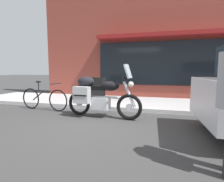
% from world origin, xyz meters
% --- Properties ---
extents(ground_plane, '(80.00, 80.00, 0.00)m').
position_xyz_m(ground_plane, '(0.00, 0.00, 0.00)').
color(ground_plane, '#3A3A3A').
extents(touring_motorcycle, '(2.13, 0.62, 1.41)m').
position_xyz_m(touring_motorcycle, '(-0.24, 0.40, 0.61)').
color(touring_motorcycle, black).
rests_on(touring_motorcycle, ground_plane).
extents(parked_bicycle, '(1.76, 0.48, 0.93)m').
position_xyz_m(parked_bicycle, '(-2.21, 0.80, 0.37)').
color(parked_bicycle, black).
rests_on(parked_bicycle, ground_plane).
extents(sandwich_board_sign, '(0.55, 0.40, 0.88)m').
position_xyz_m(sandwich_board_sign, '(-0.92, 2.23, 0.56)').
color(sandwich_board_sign, black).
rests_on(sandwich_board_sign, sidewalk_curb).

